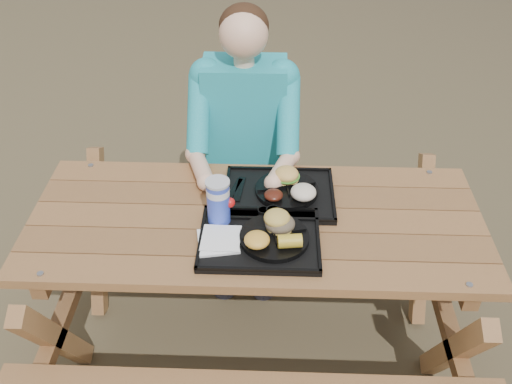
{
  "coord_description": "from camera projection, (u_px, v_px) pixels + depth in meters",
  "views": [
    {
      "loc": [
        0.06,
        -1.73,
        2.2
      ],
      "look_at": [
        0.0,
        0.0,
        0.88
      ],
      "focal_mm": 40.0,
      "sensor_mm": 36.0,
      "label": 1
    }
  ],
  "objects": [
    {
      "name": "plate_far",
      "position": [
        287.0,
        190.0,
        2.35
      ],
      "size": [
        0.26,
        0.26,
        0.02
      ],
      "primitive_type": "cylinder",
      "color": "black",
      "rests_on": "tray_far"
    },
    {
      "name": "soda_cup",
      "position": [
        218.0,
        202.0,
        2.16
      ],
      "size": [
        0.09,
        0.09,
        0.18
      ],
      "primitive_type": "cylinder",
      "color": "#1A36C6",
      "rests_on": "tray_near"
    },
    {
      "name": "condiment_mustard",
      "position": [
        273.0,
        213.0,
        2.22
      ],
      "size": [
        0.06,
        0.06,
        0.03
      ],
      "primitive_type": "cylinder",
      "color": "yellow",
      "rests_on": "tray_near"
    },
    {
      "name": "ground",
      "position": [
        256.0,
        339.0,
        2.71
      ],
      "size": [
        60.0,
        60.0,
        0.0
      ],
      "primitive_type": "plane",
      "color": "#999999",
      "rests_on": "ground"
    },
    {
      "name": "sandwich",
      "position": [
        280.0,
        217.0,
        2.11
      ],
      "size": [
        0.11,
        0.11,
        0.11
      ],
      "primitive_type": null,
      "color": "gold",
      "rests_on": "plate_near"
    },
    {
      "name": "napkin_stack",
      "position": [
        218.0,
        241.0,
        2.11
      ],
      "size": [
        0.17,
        0.17,
        0.02
      ],
      "primitive_type": "cube",
      "rotation": [
        0.0,
        0.0,
        0.18
      ],
      "color": "white",
      "rests_on": "tray_near"
    },
    {
      "name": "tray_far",
      "position": [
        279.0,
        195.0,
        2.36
      ],
      "size": [
        0.45,
        0.35,
        0.02
      ],
      "primitive_type": "cube",
      "color": "black",
      "rests_on": "picnic_table"
    },
    {
      "name": "plate_near",
      "position": [
        274.0,
        237.0,
        2.12
      ],
      "size": [
        0.26,
        0.26,
        0.02
      ],
      "primitive_type": "cylinder",
      "color": "black",
      "rests_on": "tray_near"
    },
    {
      "name": "baked_beans",
      "position": [
        273.0,
        195.0,
        2.28
      ],
      "size": [
        0.08,
        0.08,
        0.03
      ],
      "primitive_type": "ellipsoid",
      "color": "#4C190F",
      "rests_on": "plate_far"
    },
    {
      "name": "cutlery_far",
      "position": [
        239.0,
        189.0,
        2.37
      ],
      "size": [
        0.05,
        0.17,
        0.01
      ],
      "primitive_type": "cube",
      "rotation": [
        0.0,
        0.0,
        -0.11
      ],
      "color": "black",
      "rests_on": "tray_far"
    },
    {
      "name": "condiment_bbq",
      "position": [
        263.0,
        212.0,
        2.23
      ],
      "size": [
        0.04,
        0.04,
        0.03
      ],
      "primitive_type": "cylinder",
      "color": "black",
      "rests_on": "tray_near"
    },
    {
      "name": "mac_cheese",
      "position": [
        257.0,
        240.0,
        2.06
      ],
      "size": [
        0.09,
        0.09,
        0.05
      ],
      "primitive_type": "ellipsoid",
      "color": "gold",
      "rests_on": "plate_near"
    },
    {
      "name": "potato_salad",
      "position": [
        303.0,
        192.0,
        2.27
      ],
      "size": [
        0.1,
        0.1,
        0.06
      ],
      "primitive_type": "ellipsoid",
      "color": "#F0E2CC",
      "rests_on": "plate_far"
    },
    {
      "name": "tray_near",
      "position": [
        260.0,
        240.0,
        2.14
      ],
      "size": [
        0.45,
        0.35,
        0.02
      ],
      "primitive_type": "cube",
      "color": "black",
      "rests_on": "picnic_table"
    },
    {
      "name": "diner",
      "position": [
        245.0,
        157.0,
        2.79
      ],
      "size": [
        0.48,
        0.84,
        1.28
      ],
      "primitive_type": null,
      "color": "#1C94C5",
      "rests_on": "ground"
    },
    {
      "name": "picnic_table",
      "position": [
        256.0,
        284.0,
        2.48
      ],
      "size": [
        1.8,
        1.49,
        0.75
      ],
      "primitive_type": null,
      "color": "#999999",
      "rests_on": "ground"
    },
    {
      "name": "burger",
      "position": [
        287.0,
        171.0,
        2.36
      ],
      "size": [
        0.1,
        0.1,
        0.09
      ],
      "primitive_type": null,
      "color": "#EAAE52",
      "rests_on": "plate_far"
    },
    {
      "name": "corn_cob",
      "position": [
        290.0,
        241.0,
        2.05
      ],
      "size": [
        0.1,
        0.1,
        0.05
      ],
      "primitive_type": null,
      "rotation": [
        0.0,
        0.0,
        0.12
      ],
      "color": "gold",
      "rests_on": "plate_near"
    }
  ]
}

